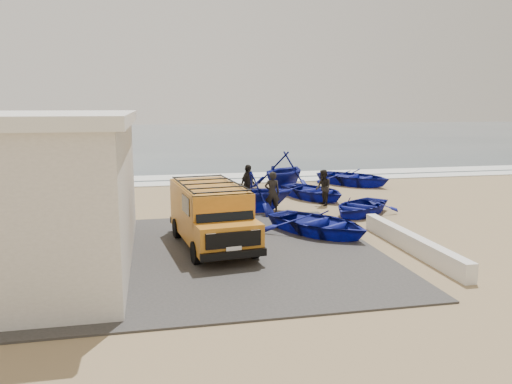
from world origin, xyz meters
TOP-DOWN VIEW (x-y plane):
  - ground at (0.00, 0.00)m, footprint 160.00×160.00m
  - slab at (-2.00, -2.00)m, footprint 12.00×10.00m
  - ocean at (0.00, 56.00)m, footprint 180.00×88.00m
  - surf_line at (0.00, 12.00)m, footprint 180.00×1.60m
  - surf_wash at (0.00, 14.50)m, footprint 180.00×2.20m
  - parapet at (5.00, -3.00)m, footprint 0.35×6.00m
  - van at (-1.02, -1.14)m, footprint 2.46×4.98m
  - boat_near_left at (2.82, -0.47)m, footprint 4.53×4.88m
  - boat_near_right at (5.54, 2.22)m, footprint 4.20×4.10m
  - boat_mid_left at (1.46, 3.73)m, footprint 3.54×3.14m
  - boat_mid_right at (4.77, 5.98)m, footprint 4.03×4.60m
  - boat_far_left at (4.04, 8.86)m, footprint 5.04×5.12m
  - boat_far_right at (8.35, 9.53)m, footprint 5.07×5.34m
  - fisherman_front at (2.06, 3.24)m, footprint 0.67×0.46m
  - fisherman_middle at (4.71, 4.40)m, footprint 0.64×0.81m
  - fisherman_back at (1.41, 5.26)m, footprint 1.06×1.10m

SIDE VIEW (x-z plane):
  - ground at x=0.00m, z-range 0.00..0.00m
  - ocean at x=0.00m, z-range 0.00..0.01m
  - surf_wash at x=0.00m, z-range 0.00..0.04m
  - slab at x=-2.00m, z-range 0.00..0.05m
  - surf_line at x=0.00m, z-range 0.00..0.06m
  - parapet at x=5.00m, z-range 0.00..0.55m
  - boat_near_right at x=5.54m, z-range 0.00..0.71m
  - boat_mid_right at x=4.77m, z-range 0.00..0.79m
  - boat_near_left at x=2.82m, z-range 0.00..0.82m
  - boat_far_right at x=8.35m, z-range 0.00..0.90m
  - fisherman_middle at x=4.71m, z-range 0.00..1.63m
  - boat_mid_left at x=1.46m, z-range 0.00..1.73m
  - fisherman_front at x=2.06m, z-range 0.00..1.77m
  - fisherman_back at x=1.41m, z-range 0.00..1.84m
  - boat_far_left at x=4.04m, z-range 0.00..2.05m
  - van at x=-1.02m, z-range 0.08..2.13m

